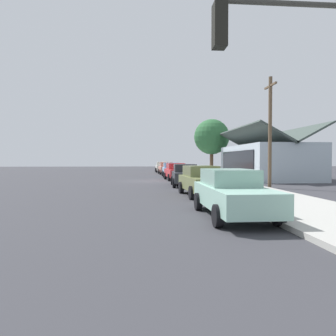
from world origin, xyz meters
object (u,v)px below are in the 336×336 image
Objects in this scene: car_charcoal at (185,175)px; car_olive at (202,180)px; car_skyblue at (171,169)px; car_ivory at (162,167)px; car_cherry at (176,171)px; car_seafoam at (232,192)px; car_coral at (166,168)px; traffic_light_main at (300,76)px; shade_tree at (212,137)px; fire_hydrant_red at (181,172)px; utility_pole_wooden at (270,130)px.

car_charcoal is 6.09m from car_olive.
car_skyblue and car_olive have the same top height.
car_ivory is 1.06× the size of car_charcoal.
car_ivory is at bearing 177.37° from car_cherry.
car_charcoal is 0.92× the size of car_seafoam.
car_coral is at bearing 176.84° from car_cherry.
traffic_light_main is at bearing -0.26° from car_ivory.
car_coral and car_skyblue have the same top height.
car_cherry is at bearing 0.28° from car_ivory.
fire_hydrant_red is at bearing -63.44° from shade_tree.
fire_hydrant_red is (-1.45, 1.36, -0.32)m from car_skyblue.
traffic_light_main is 0.69× the size of utility_pole_wooden.
shade_tree is at bearing 179.58° from utility_pole_wooden.
car_ivory is 0.63× the size of utility_pole_wooden.
traffic_light_main reaches higher than car_ivory.
car_cherry is (18.57, 0.13, -0.00)m from car_ivory.
car_charcoal reaches higher than fire_hydrant_red.
car_ivory is 28.02m from utility_pole_wooden.
traffic_light_main is at bearing -1.51° from car_coral.
fire_hydrant_red is at bearing -165.99° from utility_pole_wooden.
car_coral is at bearing -163.88° from fire_hydrant_red.
car_seafoam is 0.93× the size of traffic_light_main.
car_skyblue is 15.84m from utility_pole_wooden.
utility_pole_wooden reaches higher than car_cherry.
utility_pole_wooden reaches higher than car_skyblue.
utility_pole_wooden reaches higher than car_ivory.
car_ivory is 6.65× the size of fire_hydrant_red.
car_charcoal is (18.76, -0.08, -0.00)m from car_coral.
car_coral is 0.96× the size of car_skyblue.
car_ivory reaches higher than fire_hydrant_red.
car_ivory is 0.67× the size of shade_tree.
utility_pole_wooden reaches higher than fire_hydrant_red.
car_ivory is at bearing -179.70° from car_coral.
car_charcoal is 17.41m from shade_tree.
car_olive is 7.42m from utility_pole_wooden.
traffic_light_main reaches higher than fire_hydrant_red.
car_olive is (24.85, -0.03, -0.00)m from car_coral.
car_seafoam is at bearing -0.17° from car_ivory.
car_ivory and car_skyblue have the same top height.
utility_pole_wooden is (-14.57, 5.66, 0.44)m from traffic_light_main.
car_skyblue is 2.02m from fire_hydrant_red.
shade_tree reaches higher than car_cherry.
car_seafoam is (12.09, -0.10, 0.00)m from car_charcoal.
car_ivory is at bearing -168.49° from utility_pole_wooden.
car_charcoal is 12.09m from car_seafoam.
car_olive is at bearing -14.16° from shade_tree.
car_cherry and car_seafoam have the same top height.
traffic_light_main is at bearing 2.28° from car_charcoal.
car_skyblue is 18.55m from car_olive.
car_coral is 0.59× the size of utility_pole_wooden.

